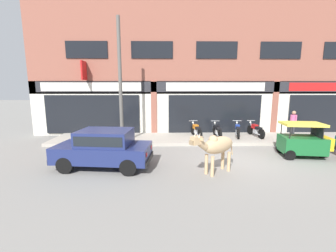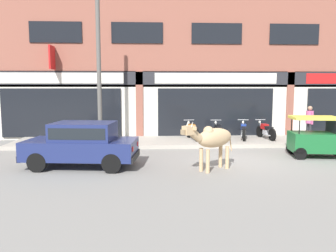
% 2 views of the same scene
% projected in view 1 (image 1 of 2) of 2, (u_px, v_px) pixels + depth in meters
% --- Properties ---
extents(ground_plane, '(90.00, 90.00, 0.00)m').
position_uv_depth(ground_plane, '(239.00, 159.00, 9.55)').
color(ground_plane, gray).
extents(sidewalk, '(19.00, 2.81, 0.17)m').
position_uv_depth(sidewalk, '(219.00, 138.00, 13.08)').
color(sidewalk, '#A8A093').
rests_on(sidewalk, ground).
extents(shop_building, '(23.00, 1.40, 8.74)m').
position_uv_depth(shop_building, '(215.00, 69.00, 14.02)').
color(shop_building, '#8E5142').
rests_on(shop_building, ground).
extents(cow, '(1.85, 1.45, 1.61)m').
position_uv_depth(cow, '(217.00, 146.00, 7.86)').
color(cow, tan).
rests_on(cow, ground).
extents(car_0, '(3.73, 1.97, 1.46)m').
position_uv_depth(car_0, '(104.00, 147.00, 8.47)').
color(car_0, black).
rests_on(car_0, ground).
extents(auto_rickshaw, '(2.08, 1.40, 1.52)m').
position_uv_depth(auto_rickshaw, '(304.00, 142.00, 9.77)').
color(auto_rickshaw, black).
rests_on(auto_rickshaw, ground).
extents(motorcycle_0, '(0.58, 1.80, 0.88)m').
position_uv_depth(motorcycle_0, '(196.00, 130.00, 13.08)').
color(motorcycle_0, black).
rests_on(motorcycle_0, sidewalk).
extents(motorcycle_1, '(0.52, 1.81, 0.88)m').
position_uv_depth(motorcycle_1, '(217.00, 131.00, 13.00)').
color(motorcycle_1, black).
rests_on(motorcycle_1, sidewalk).
extents(motorcycle_2, '(0.67, 1.78, 0.88)m').
position_uv_depth(motorcycle_2, '(237.00, 130.00, 13.11)').
color(motorcycle_2, black).
rests_on(motorcycle_2, sidewalk).
extents(motorcycle_3, '(0.52, 1.81, 0.88)m').
position_uv_depth(motorcycle_3, '(256.00, 130.00, 13.15)').
color(motorcycle_3, black).
rests_on(motorcycle_3, sidewalk).
extents(pedestrian, '(0.32, 0.50, 1.60)m').
position_uv_depth(pedestrian, '(293.00, 122.00, 12.26)').
color(pedestrian, '#2D2D33').
rests_on(pedestrian, sidewalk).
extents(utility_pole, '(0.18, 0.18, 6.28)m').
position_uv_depth(utility_pole, '(120.00, 82.00, 11.34)').
color(utility_pole, '#595651').
rests_on(utility_pole, sidewalk).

